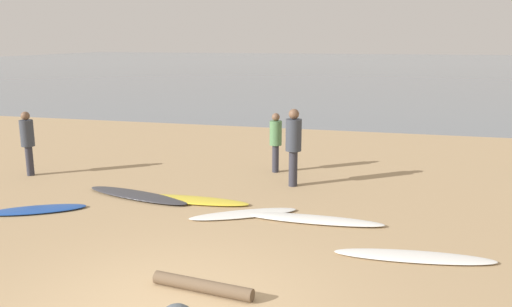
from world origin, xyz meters
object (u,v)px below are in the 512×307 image
(surfboard_2, at_px, (190,200))
(person_2, at_px, (27,138))
(surfboard_4, at_px, (313,219))
(driftwood_log, at_px, (202,286))
(surfboard_0, at_px, (37,210))
(surfboard_5, at_px, (414,257))
(surfboard_1, at_px, (137,195))
(surfboard_3, at_px, (244,214))
(person_0, at_px, (276,138))
(person_3, at_px, (294,141))

(surfboard_2, height_order, person_2, person_2)
(surfboard_4, height_order, driftwood_log, driftwood_log)
(surfboard_0, relative_size, surfboard_5, 0.76)
(surfboard_1, height_order, surfboard_2, surfboard_1)
(surfboard_1, xyz_separation_m, surfboard_5, (5.76, -1.85, -0.01))
(surfboard_4, bearing_deg, surfboard_0, -172.22)
(surfboard_4, bearing_deg, surfboard_3, 179.28)
(surfboard_3, xyz_separation_m, driftwood_log, (0.33, -3.19, 0.06))
(surfboard_5, relative_size, person_0, 1.62)
(driftwood_log, bearing_deg, surfboard_5, 33.73)
(surfboard_1, height_order, surfboard_5, surfboard_1)
(surfboard_2, bearing_deg, person_3, 42.17)
(surfboard_0, distance_m, person_0, 5.91)
(surfboard_4, height_order, person_0, person_0)
(surfboard_4, bearing_deg, driftwood_log, -108.81)
(surfboard_5, relative_size, person_3, 1.37)
(surfboard_2, distance_m, driftwood_log, 4.11)
(person_0, height_order, person_2, person_2)
(surfboard_0, distance_m, surfboard_2, 3.08)
(surfboard_0, distance_m, person_3, 5.69)
(surfboard_2, bearing_deg, surfboard_5, -23.06)
(surfboard_3, xyz_separation_m, surfboard_5, (3.17, -1.29, 0.00))
(surfboard_3, height_order, driftwood_log, driftwood_log)
(surfboard_3, relative_size, driftwood_log, 1.47)
(surfboard_1, bearing_deg, surfboard_2, 14.28)
(surfboard_1, relative_size, person_0, 1.73)
(surfboard_1, relative_size, surfboard_5, 1.07)
(surfboard_0, height_order, surfboard_2, surfboard_2)
(surfboard_5, height_order, person_3, person_3)
(surfboard_2, bearing_deg, driftwood_log, -66.68)
(person_2, xyz_separation_m, person_3, (6.63, 0.73, 0.12))
(surfboard_4, bearing_deg, surfboard_5, -36.22)
(person_3, bearing_deg, person_0, -67.91)
(surfboard_1, xyz_separation_m, driftwood_log, (2.92, -3.75, 0.04))
(surfboard_3, bearing_deg, surfboard_2, 126.64)
(surfboard_1, distance_m, person_2, 3.76)
(person_0, xyz_separation_m, person_2, (-5.94, -1.90, 0.05))
(surfboard_4, height_order, surfboard_5, surfboard_4)
(person_2, bearing_deg, surfboard_4, -97.06)
(surfboard_3, relative_size, surfboard_4, 0.82)
(surfboard_2, bearing_deg, surfboard_4, -12.57)
(person_0, distance_m, person_2, 6.24)
(person_2, bearing_deg, person_3, -78.72)
(surfboard_1, xyz_separation_m, surfboard_4, (3.97, -0.56, -0.00))
(surfboard_1, bearing_deg, person_2, 177.59)
(driftwood_log, bearing_deg, person_0, 94.05)
(person_0, bearing_deg, surfboard_5, 38.83)
(surfboard_3, xyz_separation_m, surfboard_4, (1.37, -0.00, 0.01))
(surfboard_1, xyz_separation_m, person_2, (-3.50, 1.03, 0.91))
(surfboard_4, bearing_deg, person_0, 112.87)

